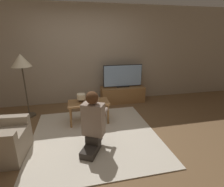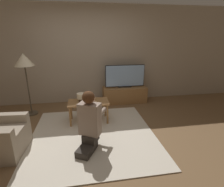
{
  "view_description": "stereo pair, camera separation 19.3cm",
  "coord_description": "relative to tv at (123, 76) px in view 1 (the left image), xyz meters",
  "views": [
    {
      "loc": [
        -0.32,
        -2.9,
        1.81
      ],
      "look_at": [
        0.46,
        0.62,
        0.61
      ],
      "focal_mm": 28.0,
      "sensor_mm": 36.0,
      "label": 1
    },
    {
      "loc": [
        -0.13,
        -2.94,
        1.81
      ],
      "look_at": [
        0.46,
        0.62,
        0.61
      ],
      "focal_mm": 28.0,
      "sensor_mm": 36.0,
      "label": 2
    }
  ],
  "objects": [
    {
      "name": "floor_lamp",
      "position": [
        -2.4,
        -0.41,
        0.48
      ],
      "size": [
        0.43,
        0.43,
        1.45
      ],
      "color": "#4C4233",
      "rests_on": "ground_plane"
    },
    {
      "name": "table_lamp",
      "position": [
        -1.19,
        -1.0,
        -0.18
      ],
      "size": [
        0.18,
        0.18,
        0.17
      ],
      "color": "#4C3823",
      "rests_on": "coffee_table"
    },
    {
      "name": "tv_stand",
      "position": [
        0.0,
        -0.0,
        -0.54
      ],
      "size": [
        1.21,
        0.42,
        0.44
      ],
      "color": "olive",
      "rests_on": "ground_plane"
    },
    {
      "name": "tv",
      "position": [
        0.0,
        0.0,
        0.0
      ],
      "size": [
        1.09,
        0.08,
        0.62
      ],
      "color": "black",
      "rests_on": "tv_stand"
    },
    {
      "name": "coffee_table",
      "position": [
        -1.05,
        -1.05,
        -0.34
      ],
      "size": [
        0.85,
        0.44,
        0.48
      ],
      "color": "olive",
      "rests_on": "ground_plane"
    },
    {
      "name": "person_kneeling",
      "position": [
        -1.06,
        -2.01,
        -0.24
      ],
      "size": [
        0.57,
        0.79,
        1.0
      ],
      "rotation": [
        0.0,
        0.0,
        2.65
      ],
      "color": "#332D28",
      "rests_on": "rug"
    },
    {
      "name": "rug",
      "position": [
        -0.99,
        -1.62,
        -0.75
      ],
      "size": [
        2.3,
        2.33,
        0.02
      ],
      "color": "beige",
      "rests_on": "ground_plane"
    },
    {
      "name": "wall_back",
      "position": [
        -0.99,
        0.31,
        0.54
      ],
      "size": [
        10.0,
        0.06,
        2.6
      ],
      "color": "tan",
      "rests_on": "ground_plane"
    },
    {
      "name": "ground_plane",
      "position": [
        -0.99,
        -1.62,
        -0.76
      ],
      "size": [
        10.0,
        10.0,
        0.0
      ],
      "primitive_type": "plane",
      "color": "brown"
    }
  ]
}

